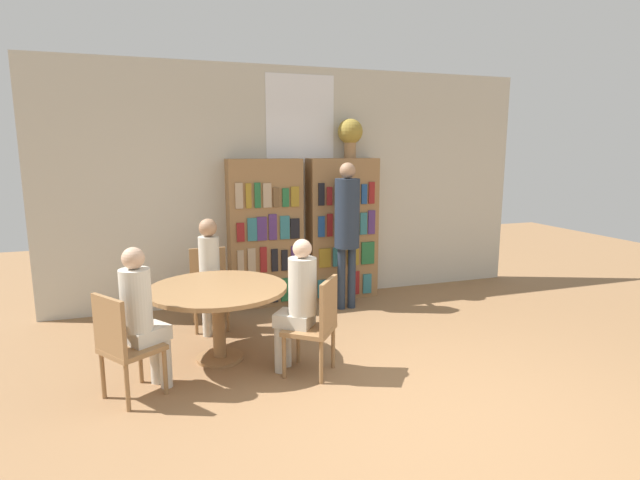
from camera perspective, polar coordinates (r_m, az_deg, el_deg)
ground_plane at (r=4.00m, az=12.49°, el=-19.38°), size 16.00×16.00×0.00m
wall_back at (r=6.58m, az=-2.29°, el=6.28°), size 6.40×0.07×3.00m
bookshelf_left at (r=6.33m, az=-6.28°, el=0.76°), size 0.92×0.34×1.85m
bookshelf_right at (r=6.63m, az=2.55°, el=1.25°), size 0.92×0.34×1.85m
flower_vase at (r=6.60m, az=3.47°, el=12.03°), size 0.32×0.32×0.50m
reading_table at (r=4.77m, az=-11.59°, el=-6.50°), size 1.29×1.29×0.71m
chair_near_camera at (r=4.26m, az=-21.61°, el=-10.84°), size 0.56×0.56×0.87m
chair_left_side at (r=5.74m, az=-12.55°, el=-4.91°), size 0.41×0.41×0.87m
chair_far_side at (r=4.41m, az=-0.29°, el=-9.35°), size 0.56×0.56×0.87m
seated_reader_left at (r=5.51m, az=-12.47°, el=-3.31°), size 0.23×0.35×1.24m
seated_reader_right at (r=4.41m, az=-2.56°, el=-6.73°), size 0.40×0.39×1.21m
seated_reader_back at (r=4.29m, az=-19.68°, el=-7.78°), size 0.40×0.38×1.22m
librarian_standing at (r=6.09m, az=3.11°, el=2.27°), size 0.31×0.58×1.81m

